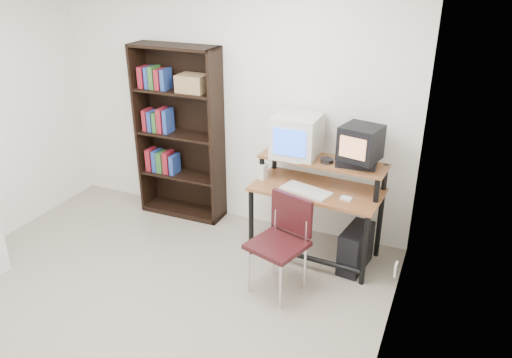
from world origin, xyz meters
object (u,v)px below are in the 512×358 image
at_px(crt_tv, 361,143).
at_px(pc_tower, 356,248).
at_px(computer_desk, 318,192).
at_px(school_chair, 283,235).
at_px(bookshelf, 180,132).
at_px(crt_monitor, 297,136).

bearing_deg(crt_tv, pc_tower, -52.99).
distance_m(crt_tv, pc_tower, 1.01).
xyz_separation_m(computer_desk, pc_tower, (0.43, -0.08, -0.48)).
xyz_separation_m(pc_tower, school_chair, (-0.54, -0.56, 0.33)).
distance_m(school_chair, bookshelf, 1.86).
relative_size(crt_monitor, pc_tower, 0.97).
height_order(crt_tv, bookshelf, bookshelf).
distance_m(crt_tv, school_chair, 1.09).
xyz_separation_m(computer_desk, crt_tv, (0.35, 0.08, 0.52)).
height_order(crt_tv, school_chair, crt_tv).
xyz_separation_m(computer_desk, bookshelf, (-1.67, 0.28, 0.29)).
relative_size(crt_tv, pc_tower, 0.88).
height_order(computer_desk, school_chair, computer_desk).
xyz_separation_m(crt_tv, bookshelf, (-2.02, 0.20, -0.23)).
relative_size(school_chair, bookshelf, 0.46).
relative_size(computer_desk, pc_tower, 2.78).
relative_size(pc_tower, school_chair, 0.51).
height_order(pc_tower, bookshelf, bookshelf).
xyz_separation_m(computer_desk, crt_monitor, (-0.27, 0.14, 0.48)).
distance_m(computer_desk, school_chair, 0.67).
height_order(crt_monitor, bookshelf, bookshelf).
distance_m(crt_monitor, crt_tv, 0.63).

